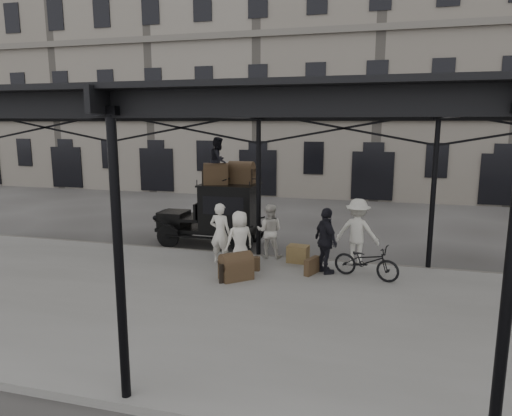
{
  "coord_description": "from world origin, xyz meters",
  "views": [
    {
      "loc": [
        3.51,
        -11.31,
        4.18
      ],
      "look_at": [
        0.03,
        1.6,
        1.7
      ],
      "focal_mm": 32.0,
      "sensor_mm": 36.0,
      "label": 1
    }
  ],
  "objects_px": {
    "taxi": "(221,212)",
    "porter_left": "(220,233)",
    "bicycle": "(366,261)",
    "steamer_trunk_platform": "(236,268)",
    "steamer_trunk_roof_near": "(216,175)",
    "porter_official": "(326,241)"
  },
  "relations": [
    {
      "from": "porter_left",
      "to": "steamer_trunk_platform",
      "type": "height_order",
      "value": "porter_left"
    },
    {
      "from": "taxi",
      "to": "steamer_trunk_platform",
      "type": "bearing_deg",
      "value": -65.19
    },
    {
      "from": "taxi",
      "to": "steamer_trunk_roof_near",
      "type": "distance_m",
      "value": 1.3
    },
    {
      "from": "bicycle",
      "to": "steamer_trunk_roof_near",
      "type": "bearing_deg",
      "value": 82.21
    },
    {
      "from": "steamer_trunk_platform",
      "to": "steamer_trunk_roof_near",
      "type": "bearing_deg",
      "value": 75.06
    },
    {
      "from": "taxi",
      "to": "porter_official",
      "type": "xyz_separation_m",
      "value": [
        3.87,
        -2.48,
        -0.14
      ]
    },
    {
      "from": "steamer_trunk_platform",
      "to": "porter_left",
      "type": "bearing_deg",
      "value": 82.16
    },
    {
      "from": "steamer_trunk_roof_near",
      "to": "porter_left",
      "type": "bearing_deg",
      "value": -84.77
    },
    {
      "from": "taxi",
      "to": "porter_left",
      "type": "relative_size",
      "value": 2.05
    },
    {
      "from": "taxi",
      "to": "steamer_trunk_roof_near",
      "type": "relative_size",
      "value": 4.5
    },
    {
      "from": "taxi",
      "to": "porter_left",
      "type": "distance_m",
      "value": 2.45
    },
    {
      "from": "bicycle",
      "to": "steamer_trunk_platform",
      "type": "height_order",
      "value": "bicycle"
    },
    {
      "from": "steamer_trunk_platform",
      "to": "porter_official",
      "type": "bearing_deg",
      "value": -15.72
    },
    {
      "from": "porter_official",
      "to": "steamer_trunk_roof_near",
      "type": "distance_m",
      "value": 4.75
    },
    {
      "from": "porter_left",
      "to": "bicycle",
      "type": "distance_m",
      "value": 4.2
    },
    {
      "from": "porter_left",
      "to": "bicycle",
      "type": "bearing_deg",
      "value": -177.31
    },
    {
      "from": "porter_official",
      "to": "steamer_trunk_platform",
      "type": "height_order",
      "value": "porter_official"
    },
    {
      "from": "taxi",
      "to": "steamer_trunk_platform",
      "type": "height_order",
      "value": "taxi"
    },
    {
      "from": "steamer_trunk_platform",
      "to": "bicycle",
      "type": "bearing_deg",
      "value": -25.88
    },
    {
      "from": "taxi",
      "to": "porter_official",
      "type": "relative_size",
      "value": 2.01
    },
    {
      "from": "porter_left",
      "to": "steamer_trunk_platform",
      "type": "distance_m",
      "value": 1.66
    },
    {
      "from": "bicycle",
      "to": "steamer_trunk_platform",
      "type": "bearing_deg",
      "value": 123.97
    }
  ]
}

